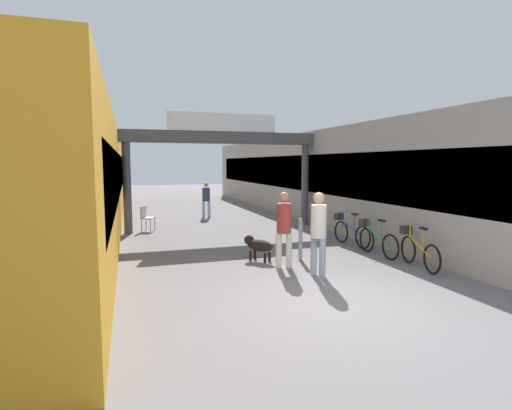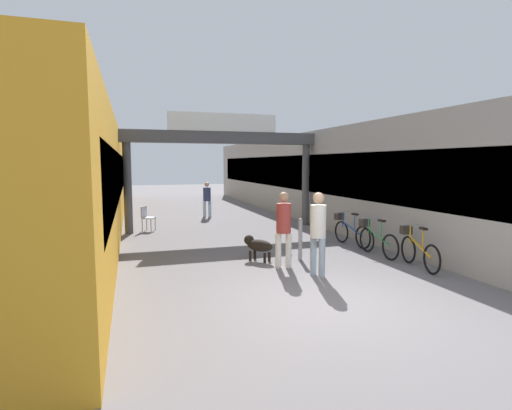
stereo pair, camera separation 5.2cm
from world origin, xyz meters
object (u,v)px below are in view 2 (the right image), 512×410
(bicycle_blue_third, at_px, (350,231))
(cafe_chair_aluminium_nearer, at_px, (146,216))
(pedestrian_companion, at_px, (318,228))
(pedestrian_carrying_crate, at_px, (207,197))
(bollard_post_metal, at_px, (300,239))
(pedestrian_with_dog, at_px, (284,224))
(dog_on_leash, at_px, (258,245))
(bicycle_orange_nearest, at_px, (417,249))
(bicycle_green_second, at_px, (376,239))

(bicycle_blue_third, relative_size, cafe_chair_aluminium_nearer, 1.89)
(pedestrian_companion, distance_m, pedestrian_carrying_crate, 10.10)
(pedestrian_companion, distance_m, bollard_post_metal, 1.55)
(pedestrian_with_dog, bearing_deg, pedestrian_companion, -62.58)
(pedestrian_carrying_crate, height_order, dog_on_leash, pedestrian_carrying_crate)
(pedestrian_carrying_crate, distance_m, bicycle_blue_third, 7.95)
(pedestrian_with_dog, height_order, bicycle_blue_third, pedestrian_with_dog)
(dog_on_leash, bearing_deg, cafe_chair_aluminium_nearer, 114.48)
(pedestrian_with_dog, bearing_deg, bicycle_orange_nearest, -16.62)
(pedestrian_with_dog, relative_size, pedestrian_companion, 0.98)
(pedestrian_companion, distance_m, cafe_chair_aluminium_nearer, 7.90)
(cafe_chair_aluminium_nearer, bearing_deg, bicycle_blue_third, -38.11)
(dog_on_leash, relative_size, bicycle_blue_third, 0.50)
(dog_on_leash, bearing_deg, bicycle_blue_third, 17.15)
(bicycle_blue_third, bearing_deg, bollard_post_metal, -149.71)
(pedestrian_carrying_crate, bearing_deg, pedestrian_with_dog, -89.47)
(pedestrian_with_dog, height_order, dog_on_leash, pedestrian_with_dog)
(pedestrian_companion, distance_m, dog_on_leash, 2.01)
(bicycle_orange_nearest, height_order, bicycle_blue_third, same)
(bicycle_green_second, bearing_deg, cafe_chair_aluminium_nearer, 134.16)
(pedestrian_companion, relative_size, bicycle_blue_third, 1.08)
(pedestrian_carrying_crate, xyz_separation_m, bicycle_orange_nearest, (3.09, -10.12, -0.47))
(dog_on_leash, xyz_separation_m, bicycle_blue_third, (3.20, 0.99, 0.04))
(bicycle_orange_nearest, relative_size, bicycle_blue_third, 0.99)
(bollard_post_metal, xyz_separation_m, cafe_chair_aluminium_nearer, (-3.53, 5.71, -0.00))
(bollard_post_metal, relative_size, cafe_chair_aluminium_nearer, 1.20)
(pedestrian_companion, xyz_separation_m, cafe_chair_aluminium_nearer, (-3.29, 7.16, -0.51))
(pedestrian_companion, relative_size, bicycle_orange_nearest, 1.09)
(bollard_post_metal, bearing_deg, pedestrian_companion, -99.13)
(pedestrian_carrying_crate, height_order, bollard_post_metal, pedestrian_carrying_crate)
(pedestrian_carrying_crate, xyz_separation_m, bicycle_blue_third, (2.92, -7.38, -0.47))
(bollard_post_metal, bearing_deg, pedestrian_carrying_crate, 95.08)
(bicycle_green_second, relative_size, cafe_chair_aluminium_nearer, 1.90)
(bicycle_blue_third, xyz_separation_m, bollard_post_metal, (-2.15, -1.26, 0.11))
(pedestrian_with_dog, relative_size, bicycle_green_second, 1.05)
(bicycle_orange_nearest, xyz_separation_m, bollard_post_metal, (-2.33, 1.48, 0.11))
(cafe_chair_aluminium_nearer, bearing_deg, bicycle_green_second, -45.84)
(dog_on_leash, distance_m, bicycle_orange_nearest, 3.80)
(bicycle_orange_nearest, xyz_separation_m, cafe_chair_aluminium_nearer, (-5.85, 7.19, 0.10))
(pedestrian_with_dog, distance_m, pedestrian_companion, 0.98)
(bicycle_green_second, bearing_deg, pedestrian_with_dog, -170.56)
(bicycle_green_second, bearing_deg, bicycle_blue_third, 88.93)
(pedestrian_with_dog, height_order, bollard_post_metal, pedestrian_with_dog)
(bicycle_green_second, distance_m, cafe_chair_aluminium_nearer, 8.12)
(pedestrian_companion, height_order, bicycle_green_second, pedestrian_companion)
(bicycle_green_second, bearing_deg, bollard_post_metal, 177.02)
(pedestrian_companion, xyz_separation_m, bicycle_green_second, (2.36, 1.34, -0.62))
(bicycle_orange_nearest, height_order, bicycle_green_second, same)
(dog_on_leash, xyz_separation_m, cafe_chair_aluminium_nearer, (-2.48, 5.44, 0.15))
(pedestrian_companion, height_order, dog_on_leash, pedestrian_companion)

